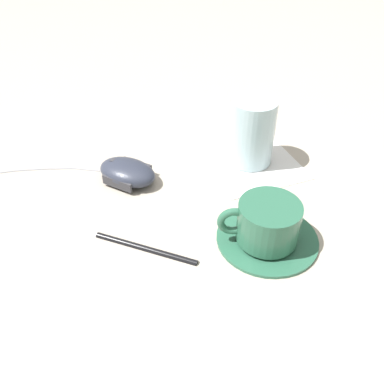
{
  "coord_description": "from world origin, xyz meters",
  "views": [
    {
      "loc": [
        0.24,
        0.42,
        0.42
      ],
      "look_at": [
        0.04,
        -0.02,
        0.03
      ],
      "focal_mm": 40.0,
      "sensor_mm": 36.0,
      "label": 1
    }
  ],
  "objects_px": {
    "pen": "(142,246)",
    "computer_mouse": "(127,172)",
    "saucer": "(267,237)",
    "coffee_cup": "(267,222)",
    "drinking_glass": "(252,132)"
  },
  "relations": [
    {
      "from": "coffee_cup",
      "to": "drinking_glass",
      "type": "height_order",
      "value": "drinking_glass"
    },
    {
      "from": "pen",
      "to": "computer_mouse",
      "type": "bearing_deg",
      "value": -100.51
    },
    {
      "from": "pen",
      "to": "coffee_cup",
      "type": "bearing_deg",
      "value": 160.06
    },
    {
      "from": "saucer",
      "to": "drinking_glass",
      "type": "distance_m",
      "value": 0.2
    },
    {
      "from": "saucer",
      "to": "computer_mouse",
      "type": "height_order",
      "value": "computer_mouse"
    },
    {
      "from": "saucer",
      "to": "coffee_cup",
      "type": "height_order",
      "value": "coffee_cup"
    },
    {
      "from": "drinking_glass",
      "to": "pen",
      "type": "height_order",
      "value": "drinking_glass"
    },
    {
      "from": "drinking_glass",
      "to": "coffee_cup",
      "type": "bearing_deg",
      "value": 65.87
    },
    {
      "from": "computer_mouse",
      "to": "pen",
      "type": "relative_size",
      "value": 0.96
    },
    {
      "from": "saucer",
      "to": "coffee_cup",
      "type": "distance_m",
      "value": 0.03
    },
    {
      "from": "drinking_glass",
      "to": "saucer",
      "type": "bearing_deg",
      "value": 67.26
    },
    {
      "from": "computer_mouse",
      "to": "pen",
      "type": "bearing_deg",
      "value": 79.49
    },
    {
      "from": "coffee_cup",
      "to": "computer_mouse",
      "type": "xyz_separation_m",
      "value": [
        0.13,
        -0.21,
        -0.02
      ]
    },
    {
      "from": "computer_mouse",
      "to": "drinking_glass",
      "type": "relative_size",
      "value": 1.03
    },
    {
      "from": "drinking_glass",
      "to": "computer_mouse",
      "type": "bearing_deg",
      "value": -8.64
    }
  ]
}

